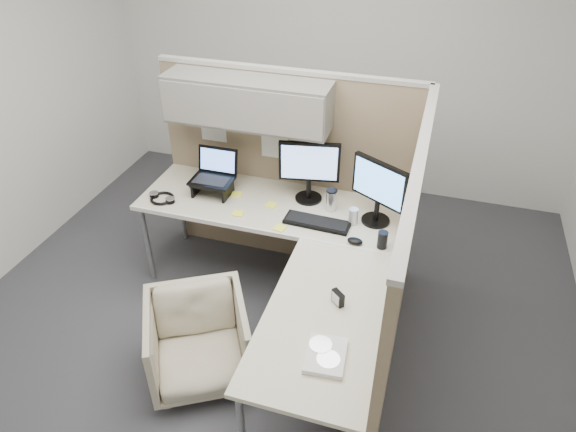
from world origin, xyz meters
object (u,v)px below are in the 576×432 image
(desk, at_px, (286,247))
(monitor_left, at_px, (309,167))
(office_chair, at_px, (198,338))
(keyboard, at_px, (317,223))

(desk, bearing_deg, monitor_left, 89.63)
(desk, relative_size, office_chair, 3.15)
(desk, height_order, monitor_left, monitor_left)
(desk, bearing_deg, keyboard, 60.41)
(office_chair, bearing_deg, keyboard, 28.44)
(office_chair, height_order, monitor_left, monitor_left)
(monitor_left, bearing_deg, keyboard, -74.83)
(monitor_left, bearing_deg, desk, -100.92)
(desk, bearing_deg, office_chair, -122.83)
(office_chair, xyz_separation_m, keyboard, (0.54, 0.87, 0.42))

